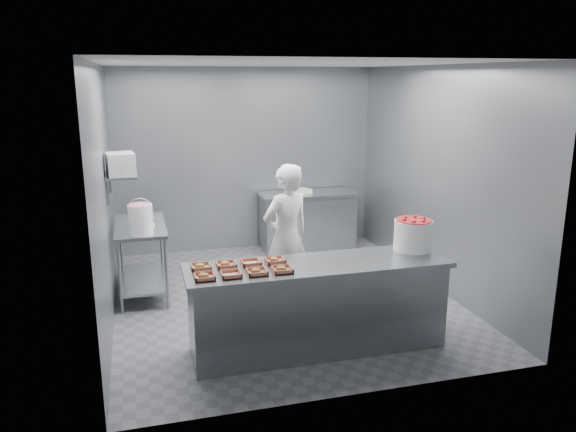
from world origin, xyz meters
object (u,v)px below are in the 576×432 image
Objects in this scene: service_counter at (318,306)px; strawberry_tub at (413,234)px; tray_0 at (204,276)px; tray_5 at (226,264)px; worker at (286,237)px; prep_table at (142,249)px; tray_4 at (201,266)px; back_counter at (308,221)px; tray_1 at (231,274)px; tray_6 at (251,262)px; appliance at (121,164)px; tray_7 at (275,260)px; glaze_bucket at (141,219)px; tray_3 at (282,269)px; tray_2 at (257,271)px.

service_counter is 6.58× the size of strawberry_tub.
tray_0 is 0.37m from tray_5.
prep_table is at bearing -49.86° from worker.
worker is (1.10, 0.96, -0.07)m from tray_4.
back_counter is at bearing -135.51° from worker.
tray_1 is 1.00× the size of tray_6.
back_counter is at bearing 93.32° from strawberry_tub.
prep_table is 1.85m from worker.
strawberry_tub is at bearing 0.39° from tray_6.
tray_5 is at bearing 171.13° from service_counter.
appliance is (-0.94, 1.82, 0.77)m from tray_1.
tray_6 is 2.09m from appliance.
strawberry_tub is (2.20, 0.29, 0.15)m from tray_0.
prep_table is 3.31m from strawberry_tub.
appliance is at bearing -150.03° from back_counter.
tray_5 is at bearing -67.11° from prep_table.
tray_7 is 1.85m from glaze_bucket.
prep_table is 1.99m from tray_5.
tray_3 is 0.36m from tray_6.
tray_1 is 1.00× the size of tray_4.
strawberry_tub is (1.08, 0.15, 0.62)m from service_counter.
tray_5 is (-0.24, 0.28, 0.00)m from tray_2.
back_counter is at bearing 62.26° from tray_1.
worker is (0.38, 1.24, -0.07)m from tray_3.
tray_6 is 0.47× the size of strawberry_tub.
strawberry_tub reaches higher than tray_3.
strawberry_tub reaches higher than tray_0.
tray_3 is 1.00× the size of tray_7.
glaze_bucket is at bearing -36.47° from worker.
tray_1 is at bearing -171.11° from service_counter.
tray_5 is at bearing 130.99° from tray_2.
back_counter is at bearing 74.52° from service_counter.
tray_6 is (0.00, 0.28, -0.00)m from tray_2.
worker reaches higher than strawberry_tub.
prep_table is 2.18m from tray_0.
service_counter is 1.01m from tray_1.
tray_4 is at bearing 19.10° from worker.
prep_table is 2.87m from back_counter.
strawberry_tub is (1.72, 0.01, 0.15)m from tray_6.
back_counter is (0.90, 3.25, -0.00)m from service_counter.
tray_7 reaches higher than service_counter.
tray_5 reaches higher than back_counter.
tray_5 is 0.24m from tray_6.
tray_2 is 0.37m from tray_7.
tray_1 is 1.00× the size of tray_2.
tray_4 is at bearing -69.40° from glaze_bucket.
tray_1 is 0.24m from tray_2.
tray_1 is at bearing -70.59° from appliance.
tray_3 is 2.43m from appliance.
worker is (1.10, 1.24, -0.07)m from tray_0.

